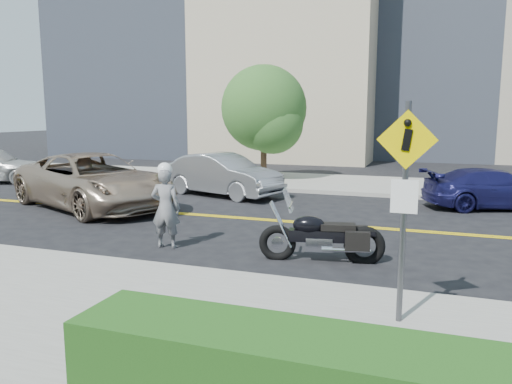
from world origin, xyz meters
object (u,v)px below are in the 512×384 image
at_px(suv, 93,181).
at_px(parked_car_silver, 222,175).
at_px(motorcycle, 322,225).
at_px(parked_car_blue, 494,189).
at_px(motorcyclist, 166,206).
at_px(pedestrian_sign, 405,192).

relative_size(suv, parked_car_silver, 1.34).
xyz_separation_m(motorcycle, suv, (-8.08, 3.32, 0.12)).
height_order(suv, parked_car_blue, suv).
bearing_deg(motorcyclist, suv, -46.10).
bearing_deg(suv, motorcycle, -88.36).
bearing_deg(motorcycle, parked_car_silver, 115.27).
bearing_deg(parked_car_silver, pedestrian_sign, -126.78).
relative_size(motorcycle, suv, 0.39).
xyz_separation_m(pedestrian_sign, suv, (-9.79, 6.24, -1.09)).
relative_size(pedestrian_sign, parked_car_silver, 0.64).
xyz_separation_m(motorcycle, parked_car_silver, (-5.17, 6.89, 0.02)).
bearing_deg(motorcyclist, parked_car_silver, -85.62).
relative_size(pedestrian_sign, parked_car_blue, 0.69).
relative_size(parked_car_silver, parked_car_blue, 1.07).
bearing_deg(pedestrian_sign, motorcycle, 120.30).
height_order(suv, parked_car_silver, suv).
height_order(pedestrian_sign, suv, pedestrian_sign).
bearing_deg(suv, motorcyclist, -103.17).
height_order(pedestrian_sign, parked_car_silver, pedestrian_sign).
bearing_deg(suv, parked_car_blue, -47.06).
relative_size(suv, parked_car_blue, 1.44).
height_order(parked_car_silver, parked_car_blue, parked_car_silver).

